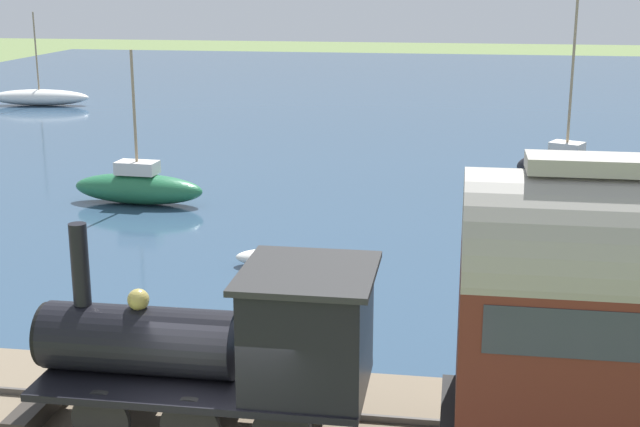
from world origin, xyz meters
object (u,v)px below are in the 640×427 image
at_px(steam_locomotive, 235,340).
at_px(rowboat_near_shore, 281,258).
at_px(sailboat_black, 565,169).
at_px(sailboat_green, 138,187).
at_px(sailboat_white, 40,97).

xyz_separation_m(steam_locomotive, rowboat_near_shore, (10.15, 1.31, -1.87)).
relative_size(sailboat_black, rowboat_near_shore, 3.33).
bearing_deg(rowboat_near_shore, steam_locomotive, -176.49).
height_order(sailboat_black, sailboat_green, sailboat_black).
bearing_deg(sailboat_green, rowboat_near_shore, -130.55).
distance_m(sailboat_white, sailboat_green, 27.65).
bearing_deg(sailboat_green, sailboat_white, 36.52).
bearing_deg(steam_locomotive, sailboat_black, -19.65).
height_order(sailboat_white, rowboat_near_shore, sailboat_white).
height_order(sailboat_black, rowboat_near_shore, sailboat_black).
distance_m(sailboat_black, rowboat_near_shore, 14.02).
relative_size(steam_locomotive, rowboat_near_shore, 2.29).
distance_m(steam_locomotive, sailboat_white, 45.70).
relative_size(steam_locomotive, sailboat_black, 0.69).
bearing_deg(steam_locomotive, sailboat_green, 25.25).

